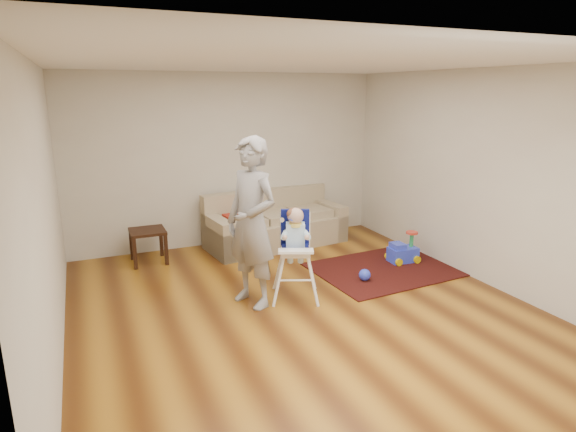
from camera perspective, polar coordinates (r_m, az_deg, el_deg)
name	(u,v)px	position (r m, az deg, el deg)	size (l,w,h in m)	color
ground	(302,308)	(5.63, 1.65, -10.86)	(5.50, 5.50, 0.00)	#4C270B
room_envelope	(284,140)	(5.59, -0.52, 9.02)	(5.04, 5.52, 2.72)	beige
sofa	(276,219)	(7.70, -1.43, -0.36)	(2.30, 1.16, 0.85)	gray
side_table	(148,246)	(7.25, -16.21, -3.44)	(0.49, 0.49, 0.49)	black
area_rug	(385,269)	(6.90, 11.46, -6.15)	(1.93, 1.45, 0.02)	black
ride_on_toy	(403,247)	(7.15, 13.50, -3.58)	(0.40, 0.29, 0.44)	blue
toy_ball	(365,275)	(6.40, 9.08, -6.90)	(0.15, 0.15, 0.15)	blue
high_chair	(295,255)	(5.70, 0.87, -4.64)	(0.68, 0.68, 1.12)	white
adult	(252,223)	(5.43, -4.32, -0.86)	(0.71, 0.47, 1.95)	gray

